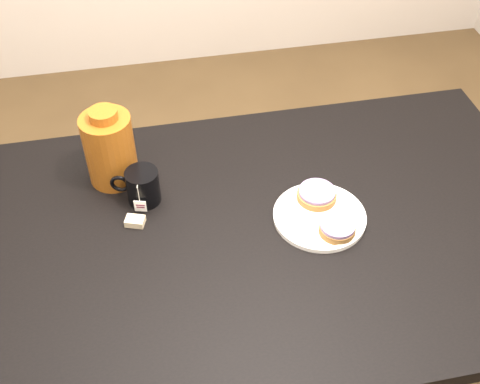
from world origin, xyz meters
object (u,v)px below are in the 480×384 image
Objects in this scene: plate at (320,216)px; mug at (142,186)px; bagel_front at (337,228)px; bagel_back at (317,194)px; teabag_pouch at (135,221)px; bagel_package at (110,148)px; table at (274,249)px.

mug is (-0.41, 0.15, 0.04)m from plate.
bagel_front is 0.48m from mug.
bagel_front reaches higher than plate.
plate is 1.81× the size of bagel_back.
plate is at bearing -98.21° from bagel_back.
mug reaches higher than bagel_front.
plate is 0.44m from teabag_pouch.
bagel_back is 0.58× the size of bagel_package.
table is 0.18m from bagel_front.
bagel_package is (-0.50, 0.31, 0.07)m from bagel_front.
teabag_pouch is at bearing -93.17° from mug.
table is at bearing -34.59° from bagel_package.
table is 0.48m from bagel_package.
bagel_package is (-0.07, 0.10, 0.05)m from mug.
mug is 0.13m from bagel_package.
bagel_front is at bearing -31.54° from bagel_package.
table is 11.28× the size of bagel_back.
bagel_package is (-0.49, 0.19, 0.07)m from bagel_back.
plate is at bearing -27.23° from bagel_package.
plate is 0.07m from bagel_front.
table is 6.57× the size of bagel_package.
bagel_package is (-0.04, 0.18, 0.09)m from teabag_pouch.
bagel_package reaches higher than bagel_front.
bagel_package is at bearing 158.68° from bagel_back.
bagel_back is at bearing 3.72° from mug.
bagel_package reaches higher than bagel_back.
mug is at bearing 70.77° from teabag_pouch.
plate is 0.06m from bagel_back.
plate is at bearing -3.73° from mug.
plate is at bearing 110.42° from bagel_front.
bagel_back is at bearing -21.32° from bagel_package.
bagel_front is at bearing -82.86° from bagel_back.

